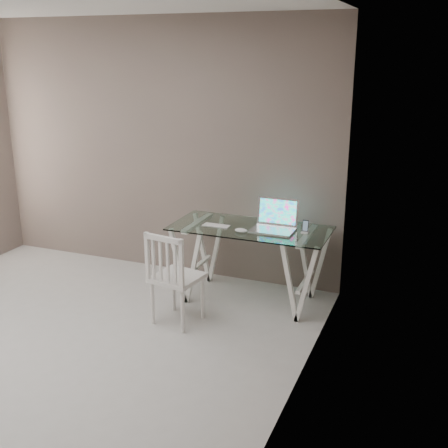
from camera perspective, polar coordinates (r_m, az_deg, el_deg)
The scene contains 6 objects.
desk at distance 5.44m, azimuth 2.65°, elevation -4.00°, with size 1.50×0.70×0.75m.
chair at distance 4.94m, azimuth -5.27°, elevation -5.13°, with size 0.45×0.45×0.87m.
laptop at distance 5.27m, azimuth 5.18°, elevation 0.17°, with size 0.40×0.32×0.28m.
keyboard at distance 5.36m, azimuth -0.80°, elevation -0.17°, with size 0.27×0.12×0.01m, color silver.
mouse at distance 5.17m, azimuth 1.74°, elevation -0.65°, with size 0.12×0.07×0.04m, color white.
phone_dock at distance 5.20m, azimuth 8.25°, elevation -0.55°, with size 0.06×0.06×0.12m.
Camera 1 is at (2.85, -3.02, 2.35)m, focal length 45.00 mm.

